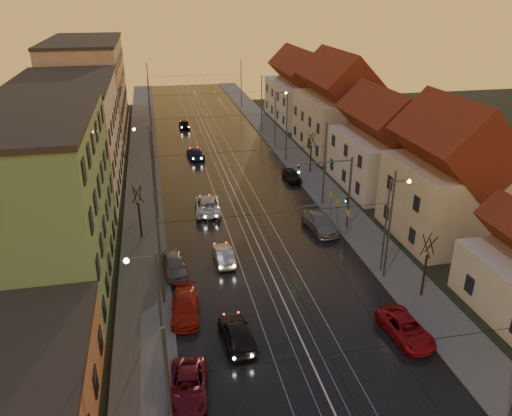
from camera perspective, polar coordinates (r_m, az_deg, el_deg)
ground at (r=31.70m, az=6.79°, el=-18.04°), size 160.00×160.00×0.00m
road at (r=66.20m, az=-4.05°, el=5.14°), size 16.00×120.00×0.04m
sidewalk_left at (r=65.68m, az=-12.74°, el=4.51°), size 4.00×120.00×0.15m
sidewalk_right at (r=68.16m, az=4.34°, el=5.74°), size 4.00×120.00×0.15m
tram_rail_0 at (r=65.95m, az=-5.95°, el=5.03°), size 0.06×120.00×0.03m
tram_rail_1 at (r=66.10m, az=-4.71°, el=5.13°), size 0.06×120.00×0.03m
tram_rail_2 at (r=66.29m, az=-3.39°, el=5.22°), size 0.06×120.00×0.03m
tram_rail_3 at (r=66.50m, az=-2.16°, el=5.31°), size 0.06×120.00×0.03m
apartment_left_1 at (r=40.10m, az=-24.20°, el=0.29°), size 10.00×18.00×13.00m
apartment_left_2 at (r=58.92m, az=-20.59°, el=7.42°), size 10.00×20.00×12.00m
apartment_left_3 at (r=81.96m, az=-18.58°, el=12.66°), size 10.00×24.00×14.00m
house_right_1 at (r=47.63m, az=21.09°, el=2.98°), size 8.67×10.20×10.80m
house_right_2 at (r=58.58m, az=14.38°, el=6.72°), size 9.18×12.24×9.20m
house_right_3 at (r=71.60m, az=9.31°, el=11.12°), size 9.18×14.28×11.50m
house_right_4 at (r=88.45m, az=5.11°, el=13.20°), size 9.18×16.32×10.00m
catenary_pole_l_0 at (r=23.16m, az=-9.73°, el=-22.24°), size 0.16×0.16×9.00m
catenary_pole_l_1 at (r=35.33m, az=-10.97°, el=-4.65°), size 0.16×0.16×9.00m
catenary_pole_r_1 at (r=39.16m, az=15.00°, el=-2.11°), size 0.16×0.16×9.00m
catenary_pole_l_2 at (r=49.09m, az=-11.52°, el=3.55°), size 0.16×0.16×9.00m
catenary_pole_r_2 at (r=51.92m, az=7.83°, el=4.92°), size 0.16×0.16×9.00m
catenary_pole_l_3 at (r=63.42m, az=-11.82°, el=8.10°), size 0.16×0.16×9.00m
catenary_pole_r_3 at (r=65.63m, az=3.51°, el=9.08°), size 0.16×0.16×9.00m
catenary_pole_l_4 at (r=78.00m, az=-12.02°, el=10.96°), size 0.16×0.16×9.00m
catenary_pole_r_4 at (r=79.81m, az=0.65°, el=11.75°), size 0.16×0.16×9.00m
catenary_pole_l_5 at (r=95.67m, az=-12.18°, el=13.24°), size 0.16×0.16×9.00m
catenary_pole_r_5 at (r=97.15m, az=-1.71°, el=13.90°), size 0.16×0.16×9.00m
street_lamp_0 at (r=29.12m, az=-11.60°, el=-10.50°), size 1.75×0.32×8.00m
street_lamp_1 at (r=40.03m, az=15.09°, el=-0.94°), size 1.75×0.32×8.00m
street_lamp_2 at (r=54.67m, az=-12.22°, el=5.99°), size 1.75×0.32×8.00m
street_lamp_3 at (r=72.24m, az=2.44°, el=10.77°), size 1.75×0.32×8.00m
traffic_light_mast at (r=46.41m, az=9.55°, el=2.64°), size 5.30×0.32×7.20m
bare_tree_0 at (r=46.16m, az=-13.18°, el=-0.64°), size 1.09×1.09×5.11m
bare_tree_1 at (r=38.51m, az=18.78°, el=-6.46°), size 1.09×1.09×5.11m
bare_tree_2 at (r=62.09m, az=6.29°, el=6.19°), size 1.09×1.09×5.11m
driving_car_0 at (r=33.04m, az=-2.22°, el=-14.09°), size 2.17×4.69×1.55m
driving_car_1 at (r=41.94m, az=-3.72°, el=-5.36°), size 1.52×4.17×1.36m
driving_car_2 at (r=51.39m, az=-5.57°, el=0.37°), size 2.90×5.65×1.53m
driving_car_3 at (r=68.46m, az=-6.92°, el=6.26°), size 2.32×4.94×1.39m
driving_car_4 at (r=84.18m, az=-8.20°, el=9.49°), size 1.68×4.15×1.41m
parked_left_1 at (r=29.92m, az=-7.75°, el=-19.52°), size 2.57×4.72×1.26m
parked_left_2 at (r=35.84m, az=-8.14°, el=-11.14°), size 2.31×4.84×1.36m
parked_left_3 at (r=40.85m, az=-9.34°, el=-6.41°), size 2.10×4.47×1.48m
parked_right_0 at (r=34.99m, az=16.73°, el=-13.05°), size 2.61×4.95×1.33m
parked_right_1 at (r=47.73m, az=7.35°, el=-1.60°), size 2.75×5.57×1.56m
parked_right_2 at (r=59.85m, az=4.09°, el=3.75°), size 1.75×3.96×1.33m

